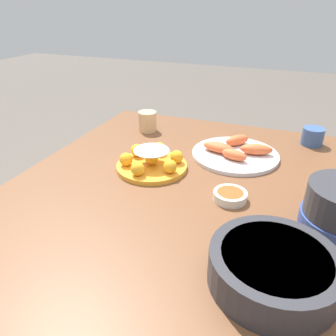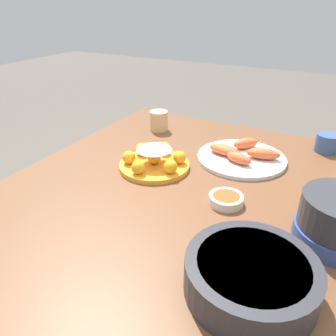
{
  "view_description": "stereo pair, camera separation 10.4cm",
  "coord_description": "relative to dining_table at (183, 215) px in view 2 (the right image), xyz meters",
  "views": [
    {
      "loc": [
        0.81,
        0.26,
        1.25
      ],
      "look_at": [
        -0.05,
        -0.08,
        0.77
      ],
      "focal_mm": 35.0,
      "sensor_mm": 36.0,
      "label": 1
    },
    {
      "loc": [
        0.76,
        0.35,
        1.25
      ],
      "look_at": [
        -0.05,
        -0.08,
        0.77
      ],
      "focal_mm": 35.0,
      "sensor_mm": 36.0,
      "label": 2
    }
  ],
  "objects": [
    {
      "name": "sauce_bowl",
      "position": [
        0.0,
        0.13,
        0.1
      ],
      "size": [
        0.1,
        0.1,
        0.03
      ],
      "color": "silver",
      "rests_on": "dining_table"
    },
    {
      "name": "seafood_platter",
      "position": [
        -0.3,
        0.09,
        0.1
      ],
      "size": [
        0.31,
        0.31,
        0.05
      ],
      "color": "silver",
      "rests_on": "dining_table"
    },
    {
      "name": "cup_near",
      "position": [
        -0.42,
        -0.32,
        0.13
      ],
      "size": [
        0.08,
        0.08,
        0.09
      ],
      "color": "#DBB27F",
      "rests_on": "dining_table"
    },
    {
      "name": "cup_far",
      "position": [
        -0.52,
        0.35,
        0.12
      ],
      "size": [
        0.08,
        0.08,
        0.07
      ],
      "color": "#38568E",
      "rests_on": "dining_table"
    },
    {
      "name": "dining_table",
      "position": [
        0.0,
        0.0,
        0.0
      ],
      "size": [
        1.27,
        1.1,
        0.73
      ],
      "color": "brown",
      "rests_on": "ground_plane"
    },
    {
      "name": "cake_plate",
      "position": [
        -0.1,
        -0.16,
        0.11
      ],
      "size": [
        0.24,
        0.24,
        0.08
      ],
      "color": "gold",
      "rests_on": "dining_table"
    },
    {
      "name": "serving_bowl",
      "position": [
        0.28,
        0.28,
        0.13
      ],
      "size": [
        0.26,
        0.26,
        0.08
      ],
      "color": "#2D2D33",
      "rests_on": "dining_table"
    }
  ]
}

